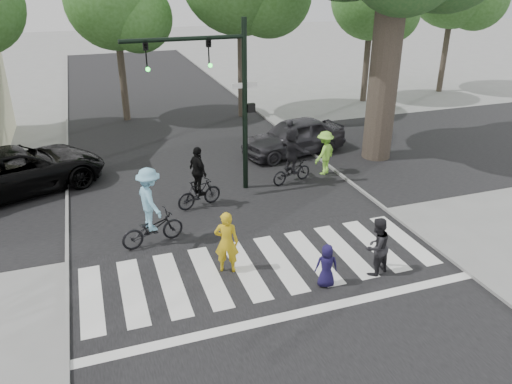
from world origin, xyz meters
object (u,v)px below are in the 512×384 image
cyclist_right (292,159)px  pedestrian_adult (377,247)px  pedestrian_child (327,266)px  cyclist_mid (199,183)px  car_grey (294,137)px  traffic_signal (220,84)px  car_suv (19,170)px  pedestrian_woman (227,242)px  cyclist_left (151,212)px

cyclist_right → pedestrian_adult: bearing=-92.7°
pedestrian_child → cyclist_mid: size_ratio=0.55×
pedestrian_child → cyclist_mid: (-1.98, 5.58, 0.29)m
cyclist_right → car_grey: 3.17m
pedestrian_adult → traffic_signal: bearing=-88.8°
car_suv → car_grey: car_suv is taller
cyclist_mid → car_suv: cyclist_mid is taller
cyclist_mid → car_grey: 6.33m
cyclist_mid → pedestrian_woman: bearing=-92.9°
traffic_signal → pedestrian_woman: bearing=-104.6°
car_grey → cyclist_mid: bearing=-62.7°
cyclist_right → cyclist_mid: bearing=-166.4°
pedestrian_adult → pedestrian_child: bearing=-15.1°
pedestrian_woman → pedestrian_adult: pedestrian_woman is taller
pedestrian_child → car_grey: size_ratio=0.26×
car_grey → pedestrian_adult: bearing=-19.4°
pedestrian_woman → cyclist_right: size_ratio=0.82×
pedestrian_adult → cyclist_left: 6.37m
pedestrian_adult → cyclist_left: cyclist_left is taller
cyclist_left → cyclist_mid: 2.73m
traffic_signal → pedestrian_adult: bearing=-70.0°
pedestrian_adult → car_grey: pedestrian_adult is taller
traffic_signal → cyclist_mid: (-1.12, -0.98, -3.02)m
pedestrian_child → car_grey: (3.08, 9.37, 0.19)m
pedestrian_woman → car_grey: size_ratio=0.38×
car_suv → car_grey: bearing=-109.3°
traffic_signal → pedestrian_child: traffic_signal is taller
car_suv → cyclist_left: bearing=-165.2°
pedestrian_woman → cyclist_mid: (0.21, 4.10, -0.00)m
traffic_signal → cyclist_mid: bearing=-138.6°
pedestrian_adult → car_grey: size_ratio=0.35×
pedestrian_woman → traffic_signal: bearing=-82.9°
pedestrian_adult → cyclist_right: (0.30, 6.39, 0.15)m
pedestrian_child → car_suv: size_ratio=0.20×
cyclist_left → cyclist_mid: (1.86, 1.99, -0.15)m
cyclist_mid → pedestrian_child: bearing=-70.4°
cyclist_mid → car_suv: bearing=149.9°
pedestrian_child → cyclist_mid: cyclist_mid is taller
cyclist_mid → cyclist_right: cyclist_right is taller
traffic_signal → car_suv: traffic_signal is taller
cyclist_left → car_grey: cyclist_left is taller
traffic_signal → pedestrian_child: (0.87, -6.56, -3.31)m
cyclist_left → car_suv: (-3.94, 5.34, -0.20)m
traffic_signal → cyclist_right: traffic_signal is taller
pedestrian_woman → cyclist_mid: 4.10m
pedestrian_woman → pedestrian_adult: (3.67, -1.38, -0.07)m
car_grey → pedestrian_woman: bearing=-43.3°
car_suv → cyclist_mid: bearing=-141.6°
cyclist_right → pedestrian_child: bearing=-105.3°
pedestrian_child → pedestrian_adult: (1.48, 0.10, 0.22)m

